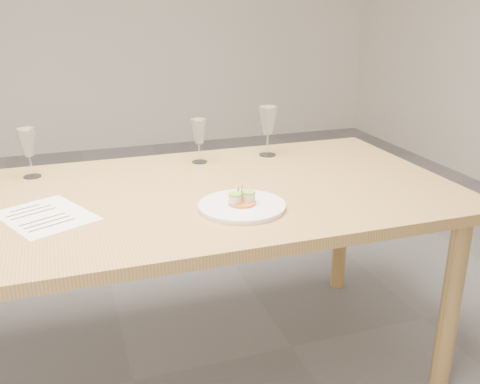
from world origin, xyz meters
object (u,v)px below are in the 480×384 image
object	(u,v)px
dinner_plate	(242,205)
wine_glass_2	(199,133)
recipe_sheet	(46,216)
dining_table	(120,218)
wine_glass_3	(268,122)
wine_glass_1	(28,144)

from	to	relation	value
dinner_plate	wine_glass_2	size ratio (longest dim) A/B	1.57
recipe_sheet	wine_glass_2	distance (m)	0.74
dining_table	dinner_plate	bearing A→B (deg)	-29.73
dinner_plate	wine_glass_3	distance (m)	0.65
dinner_plate	wine_glass_1	xyz separation A→B (m)	(-0.65, 0.56, 0.12)
recipe_sheet	wine_glass_2	bearing A→B (deg)	8.33
dinner_plate	wine_glass_1	world-z (taller)	wine_glass_1
wine_glass_1	wine_glass_3	size ratio (longest dim) A/B	0.89
dining_table	wine_glass_3	world-z (taller)	wine_glass_3
dinner_plate	dining_table	bearing A→B (deg)	150.27
dining_table	wine_glass_3	xyz separation A→B (m)	(0.68, 0.34, 0.22)
wine_glass_1	wine_glass_2	size ratio (longest dim) A/B	1.04
wine_glass_1	wine_glass_3	bearing A→B (deg)	-0.59
dining_table	dinner_plate	distance (m)	0.44
wine_glass_2	wine_glass_3	distance (m)	0.31
wine_glass_2	wine_glass_1	bearing A→B (deg)	178.35
dinner_plate	recipe_sheet	bearing A→B (deg)	167.23
recipe_sheet	wine_glass_1	world-z (taller)	wine_glass_1
recipe_sheet	wine_glass_1	bearing A→B (deg)	70.74
wine_glass_2	wine_glass_3	xyz separation A→B (m)	(0.30, 0.01, 0.02)
dining_table	wine_glass_2	world-z (taller)	wine_glass_2
wine_glass_3	recipe_sheet	bearing A→B (deg)	-155.31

